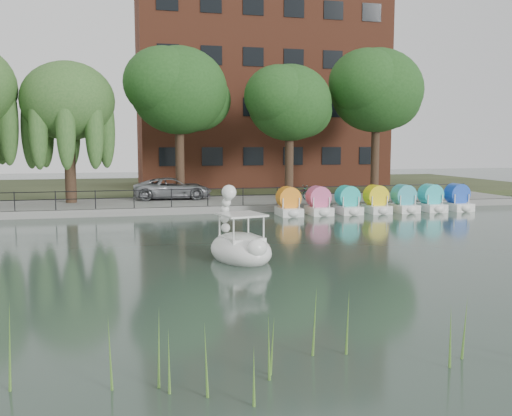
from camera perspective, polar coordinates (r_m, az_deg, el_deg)
name	(u,v)px	position (r m, az deg, el deg)	size (l,w,h in m)	color
ground_plane	(270,261)	(18.93, 1.40, -5.29)	(120.00, 120.00, 0.00)	#3C4F44
promenade	(201,204)	(34.43, -5.55, 0.36)	(40.00, 6.00, 0.40)	gray
kerb	(208,210)	(31.53, -4.78, -0.20)	(40.00, 0.25, 0.40)	gray
land_strip	(177,187)	(48.28, -7.91, 2.06)	(60.00, 22.00, 0.36)	#47512D
railing	(208,193)	(31.63, -4.85, 1.54)	(32.00, 0.05, 1.00)	black
apartment_building	(258,78)	(49.60, 0.20, 12.86)	(20.00, 10.07, 18.00)	#4C1E16
willow_mid	(68,102)	(35.07, -18.31, 10.07)	(5.32, 5.32, 8.15)	#473323
broadleaf_center	(179,91)	(36.24, -7.72, 11.50)	(6.00, 6.00, 9.25)	#473323
broadleaf_right	(290,104)	(37.10, 3.37, 10.39)	(5.40, 5.40, 8.32)	#473323
broadleaf_far	(377,91)	(40.46, 11.97, 11.37)	(6.30, 6.30, 9.71)	#473323
minivan	(173,187)	(35.73, -8.32, 2.11)	(5.53, 2.54, 1.54)	gray
bicycle	(299,192)	(34.87, 4.28, 1.60)	(1.72, 0.60, 1.00)	gray
swan_boat	(240,244)	(19.05, -1.62, -3.58)	(2.39, 3.20, 2.45)	white
pedal_boat_row	(376,202)	(32.48, 11.92, 0.60)	(11.35, 1.70, 1.40)	white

